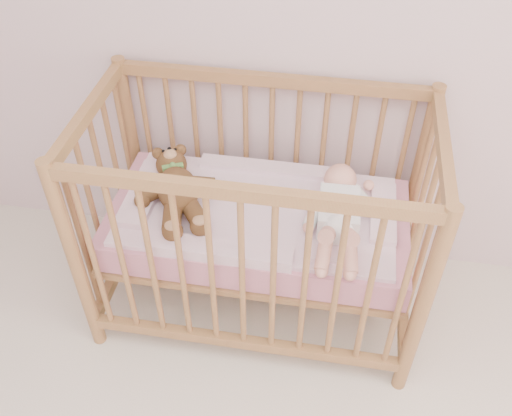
# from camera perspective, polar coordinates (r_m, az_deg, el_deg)

# --- Properties ---
(crib) EXTENTS (1.36, 0.76, 1.00)m
(crib) POSITION_cam_1_polar(r_m,az_deg,el_deg) (2.36, 0.21, -1.33)
(crib) COLOR olive
(crib) RESTS_ON floor
(mattress) EXTENTS (1.22, 0.62, 0.13)m
(mattress) POSITION_cam_1_polar(r_m,az_deg,el_deg) (2.37, 0.20, -1.59)
(mattress) COLOR #C87C93
(mattress) RESTS_ON crib
(blanket) EXTENTS (1.10, 0.58, 0.06)m
(blanket) POSITION_cam_1_polar(r_m,az_deg,el_deg) (2.32, 0.21, -0.26)
(blanket) COLOR #F5A8C8
(blanket) RESTS_ON mattress
(baby) EXTENTS (0.31, 0.61, 0.15)m
(baby) POSITION_cam_1_polar(r_m,az_deg,el_deg) (2.24, 8.29, -0.15)
(baby) COLOR white
(baby) RESTS_ON blanket
(teddy_bear) EXTENTS (0.55, 0.63, 0.15)m
(teddy_bear) POSITION_cam_1_polar(r_m,az_deg,el_deg) (2.31, -7.84, 1.88)
(teddy_bear) COLOR brown
(teddy_bear) RESTS_ON blanket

